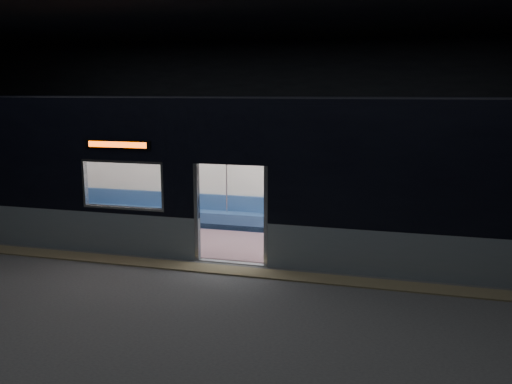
% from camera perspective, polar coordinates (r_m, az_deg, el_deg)
% --- Properties ---
extents(station_floor, '(24.00, 14.00, 0.01)m').
position_cam_1_polar(station_floor, '(10.33, -4.42, -9.24)').
color(station_floor, '#47494C').
rests_on(station_floor, ground).
extents(station_envelope, '(24.00, 14.00, 5.00)m').
position_cam_1_polar(station_envelope, '(9.71, -4.74, 11.56)').
color(station_envelope, black).
rests_on(station_envelope, station_floor).
extents(tactile_strip, '(22.80, 0.50, 0.03)m').
position_cam_1_polar(tactile_strip, '(10.81, -3.43, -8.19)').
color(tactile_strip, '#8C7F59').
rests_on(tactile_strip, station_floor).
extents(metro_car, '(18.00, 3.04, 3.35)m').
position_cam_1_polar(metro_car, '(12.24, -0.53, 2.89)').
color(metro_car, gray).
rests_on(metro_car, station_floor).
extents(passenger, '(0.41, 0.67, 1.33)m').
position_cam_1_polar(passenger, '(12.99, 11.13, -1.63)').
color(passenger, black).
rests_on(passenger, metro_car).
extents(handbag, '(0.33, 0.31, 0.14)m').
position_cam_1_polar(handbag, '(12.80, 11.15, -2.32)').
color(handbag, black).
rests_on(handbag, passenger).
extents(transit_map, '(1.05, 0.03, 0.69)m').
position_cam_1_polar(transit_map, '(13.37, 4.45, 2.00)').
color(transit_map, white).
rests_on(transit_map, metro_car).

